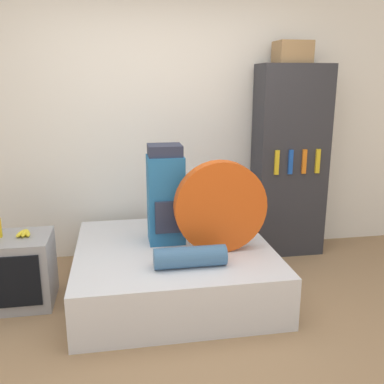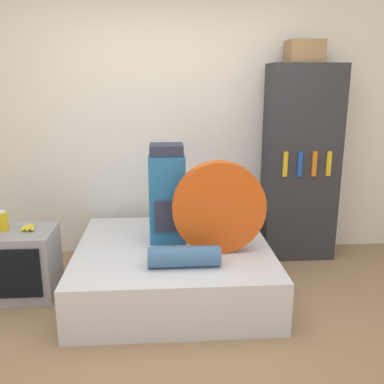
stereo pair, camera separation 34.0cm
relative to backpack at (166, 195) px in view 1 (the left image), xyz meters
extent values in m
plane|color=#997551|center=(0.08, -1.02, -0.80)|extent=(16.00, 16.00, 0.00)
cube|color=white|center=(0.08, 0.79, 0.50)|extent=(8.00, 0.05, 2.60)
cube|color=silver|center=(0.04, -0.13, -0.60)|extent=(1.57, 1.51, 0.40)
cube|color=#23669E|center=(0.00, 0.00, -0.03)|extent=(0.29, 0.27, 0.72)
cube|color=#282D42|center=(0.00, 0.02, 0.37)|extent=(0.27, 0.24, 0.09)
cube|color=#282D42|center=(0.00, -0.15, -0.14)|extent=(0.21, 0.03, 0.26)
cylinder|color=#D14C14|center=(0.40, -0.28, -0.04)|extent=(0.72, 0.12, 0.72)
cylinder|color=#3D668E|center=(0.11, -0.55, -0.32)|extent=(0.53, 0.15, 0.15)
cube|color=#939399|center=(-1.19, -0.12, -0.52)|extent=(0.55, 0.46, 0.55)
cube|color=black|center=(-1.19, -0.35, -0.51)|extent=(0.44, 0.02, 0.40)
ellipsoid|color=yellow|center=(-1.13, -0.09, -0.23)|extent=(0.08, 0.16, 0.04)
ellipsoid|color=yellow|center=(-1.11, -0.09, -0.23)|extent=(0.04, 0.15, 0.04)
ellipsoid|color=yellow|center=(-1.09, -0.09, -0.23)|extent=(0.08, 0.16, 0.04)
cube|color=#2D2D33|center=(1.29, 0.55, 0.13)|extent=(0.68, 0.35, 1.86)
cube|color=gold|center=(1.09, 0.36, 0.17)|extent=(0.04, 0.02, 0.23)
cube|color=#194CB2|center=(1.22, 0.36, 0.17)|extent=(0.04, 0.02, 0.23)
cube|color=orange|center=(1.36, 0.36, 0.17)|extent=(0.04, 0.02, 0.23)
cube|color=gold|center=(1.50, 0.36, 0.17)|extent=(0.04, 0.02, 0.23)
cube|color=#99754C|center=(1.27, 0.57, 1.17)|extent=(0.32, 0.27, 0.20)
camera|label=1|loc=(-0.37, -3.38, 0.92)|focal=40.00mm
camera|label=2|loc=(-0.03, -3.42, 0.92)|focal=40.00mm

